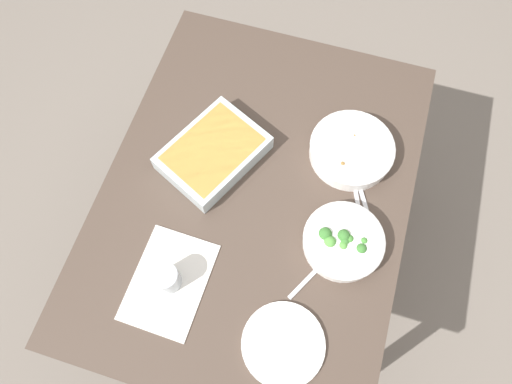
{
  "coord_description": "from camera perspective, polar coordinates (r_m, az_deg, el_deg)",
  "views": [
    {
      "loc": [
        -0.5,
        -0.15,
        2.0
      ],
      "look_at": [
        0.0,
        0.0,
        0.74
      ],
      "focal_mm": 32.23,
      "sensor_mm": 36.0,
      "label": 1
    }
  ],
  "objects": [
    {
      "name": "side_plate",
      "position": [
        1.26,
        3.4,
        -18.34
      ],
      "size": [
        0.22,
        0.22,
        0.01
      ],
      "primitive_type": "cylinder",
      "color": "white",
      "rests_on": "dining_table"
    },
    {
      "name": "spoon_by_stew",
      "position": [
        1.41,
        12.69,
        0.8
      ],
      "size": [
        0.16,
        0.1,
        0.01
      ],
      "color": "silver",
      "rests_on": "dining_table"
    },
    {
      "name": "drink_cup",
      "position": [
        1.27,
        -11.01,
        -10.53
      ],
      "size": [
        0.07,
        0.07,
        0.08
      ],
      "color": "#B2BCC6",
      "rests_on": "dining_table"
    },
    {
      "name": "baking_dish",
      "position": [
        1.39,
        -5.33,
        4.91
      ],
      "size": [
        0.37,
        0.33,
        0.06
      ],
      "color": "silver",
      "rests_on": "dining_table"
    },
    {
      "name": "placemat",
      "position": [
        1.31,
        -10.72,
        -10.87
      ],
      "size": [
        0.29,
        0.21,
        0.0
      ],
      "primitive_type": "cube",
      "rotation": [
        0.0,
        0.0,
        -0.03
      ],
      "color": "silver",
      "rests_on": "dining_table"
    },
    {
      "name": "broccoli_bowl",
      "position": [
        1.31,
        10.75,
        -6.03
      ],
      "size": [
        0.23,
        0.23,
        0.07
      ],
      "color": "white",
      "rests_on": "dining_table"
    },
    {
      "name": "stew_bowl",
      "position": [
        1.42,
        11.76,
        5.16
      ],
      "size": [
        0.26,
        0.26,
        0.06
      ],
      "color": "white",
      "rests_on": "dining_table"
    },
    {
      "name": "dining_table",
      "position": [
        1.45,
        -0.0,
        -1.37
      ],
      "size": [
        1.2,
        0.9,
        0.74
      ],
      "color": "#4C3D33",
      "rests_on": "ground_plane"
    },
    {
      "name": "ground_plane",
      "position": [
        2.07,
        -0.0,
        -7.91
      ],
      "size": [
        6.0,
        6.0,
        0.0
      ],
      "primitive_type": "plane",
      "color": "slate"
    },
    {
      "name": "spoon_by_broccoli",
      "position": [
        1.3,
        7.59,
        -9.48
      ],
      "size": [
        0.16,
        0.1,
        0.01
      ],
      "color": "silver",
      "rests_on": "dining_table"
    },
    {
      "name": "fork_on_table",
      "position": [
        1.38,
        12.6,
        -2.14
      ],
      "size": [
        0.17,
        0.08,
        0.01
      ],
      "color": "silver",
      "rests_on": "dining_table"
    }
  ]
}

